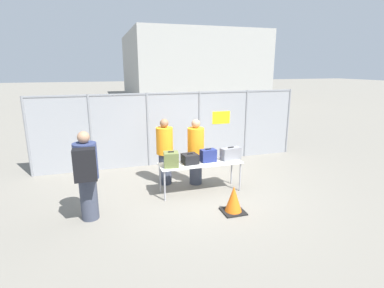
{
  "coord_description": "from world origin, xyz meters",
  "views": [
    {
      "loc": [
        -2.2,
        -6.41,
        2.94
      ],
      "look_at": [
        0.01,
        0.59,
        1.05
      ],
      "focal_mm": 28.0,
      "sensor_mm": 36.0,
      "label": 1
    }
  ],
  "objects_px": {
    "security_worker_near": "(196,151)",
    "traveler_hooded": "(87,173)",
    "suitcase_olive": "(171,159)",
    "utility_trailer": "(204,132)",
    "suitcase_grey": "(231,154)",
    "suitcase_black": "(190,159)",
    "traffic_cone": "(234,200)",
    "inspection_table": "(201,165)",
    "security_worker_far": "(165,151)",
    "suitcase_navy": "(208,155)"
  },
  "relations": [
    {
      "from": "suitcase_olive",
      "to": "utility_trailer",
      "type": "relative_size",
      "value": 0.11
    },
    {
      "from": "suitcase_black",
      "to": "traveler_hooded",
      "type": "distance_m",
      "value": 2.38
    },
    {
      "from": "inspection_table",
      "to": "suitcase_olive",
      "type": "bearing_deg",
      "value": -175.16
    },
    {
      "from": "security_worker_near",
      "to": "security_worker_far",
      "type": "relative_size",
      "value": 0.99
    },
    {
      "from": "suitcase_black",
      "to": "utility_trailer",
      "type": "xyz_separation_m",
      "value": [
        2.01,
        4.63,
        -0.46
      ]
    },
    {
      "from": "suitcase_black",
      "to": "security_worker_far",
      "type": "xyz_separation_m",
      "value": [
        -0.44,
        0.74,
        0.03
      ]
    },
    {
      "from": "inspection_table",
      "to": "traveler_hooded",
      "type": "distance_m",
      "value": 2.64
    },
    {
      "from": "suitcase_black",
      "to": "security_worker_near",
      "type": "bearing_deg",
      "value": 58.46
    },
    {
      "from": "security_worker_far",
      "to": "traffic_cone",
      "type": "bearing_deg",
      "value": 120.72
    },
    {
      "from": "security_worker_near",
      "to": "inspection_table",
      "type": "bearing_deg",
      "value": 86.41
    },
    {
      "from": "security_worker_near",
      "to": "traveler_hooded",
      "type": "bearing_deg",
      "value": 27.27
    },
    {
      "from": "security_worker_far",
      "to": "utility_trailer",
      "type": "distance_m",
      "value": 4.62
    },
    {
      "from": "suitcase_navy",
      "to": "security_worker_far",
      "type": "bearing_deg",
      "value": 140.65
    },
    {
      "from": "suitcase_black",
      "to": "traffic_cone",
      "type": "height_order",
      "value": "suitcase_black"
    },
    {
      "from": "suitcase_olive",
      "to": "inspection_table",
      "type": "bearing_deg",
      "value": 4.84
    },
    {
      "from": "suitcase_black",
      "to": "suitcase_navy",
      "type": "relative_size",
      "value": 0.99
    },
    {
      "from": "suitcase_grey",
      "to": "utility_trailer",
      "type": "relative_size",
      "value": 0.16
    },
    {
      "from": "security_worker_far",
      "to": "traveler_hooded",
      "type": "bearing_deg",
      "value": 41.93
    },
    {
      "from": "security_worker_far",
      "to": "utility_trailer",
      "type": "relative_size",
      "value": 0.52
    },
    {
      "from": "suitcase_olive",
      "to": "traveler_hooded",
      "type": "distance_m",
      "value": 1.9
    },
    {
      "from": "suitcase_navy",
      "to": "suitcase_black",
      "type": "bearing_deg",
      "value": -179.63
    },
    {
      "from": "inspection_table",
      "to": "suitcase_olive",
      "type": "height_order",
      "value": "suitcase_olive"
    },
    {
      "from": "suitcase_grey",
      "to": "suitcase_navy",
      "type": "bearing_deg",
      "value": 179.19
    },
    {
      "from": "suitcase_black",
      "to": "suitcase_olive",
      "type": "bearing_deg",
      "value": -169.15
    },
    {
      "from": "utility_trailer",
      "to": "suitcase_navy",
      "type": "bearing_deg",
      "value": -108.48
    },
    {
      "from": "suitcase_olive",
      "to": "suitcase_black",
      "type": "bearing_deg",
      "value": 10.85
    },
    {
      "from": "suitcase_grey",
      "to": "traveler_hooded",
      "type": "relative_size",
      "value": 0.3
    },
    {
      "from": "inspection_table",
      "to": "traveler_hooded",
      "type": "relative_size",
      "value": 1.11
    },
    {
      "from": "security_worker_far",
      "to": "traffic_cone",
      "type": "distance_m",
      "value": 2.31
    },
    {
      "from": "suitcase_olive",
      "to": "suitcase_navy",
      "type": "bearing_deg",
      "value": 5.74
    },
    {
      "from": "inspection_table",
      "to": "suitcase_navy",
      "type": "height_order",
      "value": "suitcase_navy"
    },
    {
      "from": "suitcase_olive",
      "to": "suitcase_navy",
      "type": "xyz_separation_m",
      "value": [
        0.94,
        0.09,
        -0.02
      ]
    },
    {
      "from": "suitcase_black",
      "to": "traffic_cone",
      "type": "relative_size",
      "value": 0.65
    },
    {
      "from": "suitcase_black",
      "to": "suitcase_navy",
      "type": "xyz_separation_m",
      "value": [
        0.46,
        0.0,
        0.04
      ]
    },
    {
      "from": "traveler_hooded",
      "to": "suitcase_black",
      "type": "bearing_deg",
      "value": -8.01
    },
    {
      "from": "inspection_table",
      "to": "traveler_hooded",
      "type": "bearing_deg",
      "value": -165.31
    },
    {
      "from": "security_worker_far",
      "to": "utility_trailer",
      "type": "height_order",
      "value": "security_worker_far"
    },
    {
      "from": "traffic_cone",
      "to": "traveler_hooded",
      "type": "bearing_deg",
      "value": 168.99
    },
    {
      "from": "suitcase_olive",
      "to": "suitcase_grey",
      "type": "distance_m",
      "value": 1.52
    },
    {
      "from": "suitcase_olive",
      "to": "utility_trailer",
      "type": "height_order",
      "value": "suitcase_olive"
    },
    {
      "from": "suitcase_olive",
      "to": "traffic_cone",
      "type": "height_order",
      "value": "suitcase_olive"
    },
    {
      "from": "inspection_table",
      "to": "traffic_cone",
      "type": "xyz_separation_m",
      "value": [
        0.31,
        -1.22,
        -0.41
      ]
    },
    {
      "from": "inspection_table",
      "to": "traveler_hooded",
      "type": "height_order",
      "value": "traveler_hooded"
    },
    {
      "from": "suitcase_navy",
      "to": "security_worker_far",
      "type": "xyz_separation_m",
      "value": [
        -0.9,
        0.74,
        -0.01
      ]
    },
    {
      "from": "security_worker_near",
      "to": "traffic_cone",
      "type": "height_order",
      "value": "security_worker_near"
    },
    {
      "from": "security_worker_far",
      "to": "inspection_table",
      "type": "bearing_deg",
      "value": 136.05
    },
    {
      "from": "suitcase_navy",
      "to": "utility_trailer",
      "type": "distance_m",
      "value": 4.9
    },
    {
      "from": "suitcase_olive",
      "to": "traffic_cone",
      "type": "relative_size",
      "value": 0.66
    },
    {
      "from": "utility_trailer",
      "to": "traffic_cone",
      "type": "xyz_separation_m",
      "value": [
        -1.44,
        -5.88,
        -0.13
      ]
    },
    {
      "from": "security_worker_far",
      "to": "suitcase_black",
      "type": "bearing_deg",
      "value": 124.63
    }
  ]
}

